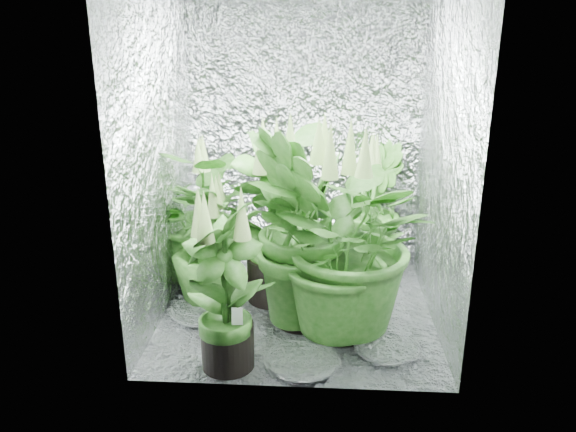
{
  "coord_description": "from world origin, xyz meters",
  "views": [
    {
      "loc": [
        0.13,
        -3.09,
        1.66
      ],
      "look_at": [
        -0.06,
        0.0,
        0.59
      ],
      "focal_mm": 35.0,
      "sensor_mm": 36.0,
      "label": 1
    }
  ],
  "objects_px": {
    "plant_a": "(203,213)",
    "plant_c": "(372,209)",
    "plant_f": "(225,288)",
    "plant_g": "(302,229)",
    "plant_e": "(345,239)",
    "plant_d": "(207,246)",
    "plant_b": "(272,223)",
    "circulation_fan": "(388,253)"
  },
  "relations": [
    {
      "from": "plant_a",
      "to": "plant_c",
      "type": "bearing_deg",
      "value": 14.48
    },
    {
      "from": "plant_f",
      "to": "plant_g",
      "type": "relative_size",
      "value": 0.78
    },
    {
      "from": "plant_e",
      "to": "plant_a",
      "type": "bearing_deg",
      "value": 144.39
    },
    {
      "from": "plant_d",
      "to": "plant_f",
      "type": "height_order",
      "value": "plant_f"
    },
    {
      "from": "plant_b",
      "to": "circulation_fan",
      "type": "height_order",
      "value": "plant_b"
    },
    {
      "from": "plant_d",
      "to": "plant_e",
      "type": "height_order",
      "value": "plant_e"
    },
    {
      "from": "plant_a",
      "to": "plant_c",
      "type": "relative_size",
      "value": 1.11
    },
    {
      "from": "plant_g",
      "to": "circulation_fan",
      "type": "distance_m",
      "value": 1.01
    },
    {
      "from": "plant_b",
      "to": "circulation_fan",
      "type": "relative_size",
      "value": 3.15
    },
    {
      "from": "plant_e",
      "to": "plant_g",
      "type": "relative_size",
      "value": 1.1
    },
    {
      "from": "plant_g",
      "to": "circulation_fan",
      "type": "relative_size",
      "value": 3.46
    },
    {
      "from": "plant_f",
      "to": "plant_d",
      "type": "bearing_deg",
      "value": 108.8
    },
    {
      "from": "plant_f",
      "to": "plant_c",
      "type": "bearing_deg",
      "value": 57.72
    },
    {
      "from": "plant_e",
      "to": "plant_b",
      "type": "bearing_deg",
      "value": 136.65
    },
    {
      "from": "plant_c",
      "to": "plant_g",
      "type": "xyz_separation_m",
      "value": [
        -0.46,
        -0.81,
        0.13
      ]
    },
    {
      "from": "plant_b",
      "to": "plant_c",
      "type": "xyz_separation_m",
      "value": [
        0.65,
        0.53,
        -0.07
      ]
    },
    {
      "from": "plant_c",
      "to": "plant_e",
      "type": "distance_m",
      "value": 0.97
    },
    {
      "from": "plant_a",
      "to": "circulation_fan",
      "type": "distance_m",
      "value": 1.3
    },
    {
      "from": "plant_g",
      "to": "plant_d",
      "type": "bearing_deg",
      "value": 162.19
    },
    {
      "from": "plant_g",
      "to": "plant_c",
      "type": "bearing_deg",
      "value": 60.65
    },
    {
      "from": "plant_b",
      "to": "plant_g",
      "type": "height_order",
      "value": "plant_g"
    },
    {
      "from": "plant_c",
      "to": "circulation_fan",
      "type": "relative_size",
      "value": 2.71
    },
    {
      "from": "plant_b",
      "to": "plant_f",
      "type": "distance_m",
      "value": 0.77
    },
    {
      "from": "plant_a",
      "to": "plant_e",
      "type": "xyz_separation_m",
      "value": [
        0.9,
        -0.65,
        0.09
      ]
    },
    {
      "from": "plant_a",
      "to": "circulation_fan",
      "type": "bearing_deg",
      "value": 8.61
    },
    {
      "from": "plant_f",
      "to": "plant_b",
      "type": "bearing_deg",
      "value": 77.82
    },
    {
      "from": "plant_c",
      "to": "plant_g",
      "type": "distance_m",
      "value": 0.94
    },
    {
      "from": "plant_a",
      "to": "plant_g",
      "type": "height_order",
      "value": "plant_g"
    },
    {
      "from": "plant_c",
      "to": "circulation_fan",
      "type": "distance_m",
      "value": 0.33
    },
    {
      "from": "plant_f",
      "to": "plant_e",
      "type": "bearing_deg",
      "value": 30.3
    },
    {
      "from": "plant_e",
      "to": "circulation_fan",
      "type": "xyz_separation_m",
      "value": [
        0.34,
        0.83,
        -0.42
      ]
    },
    {
      "from": "plant_c",
      "to": "plant_g",
      "type": "bearing_deg",
      "value": -119.35
    },
    {
      "from": "plant_e",
      "to": "plant_g",
      "type": "height_order",
      "value": "plant_g"
    },
    {
      "from": "plant_a",
      "to": "circulation_fan",
      "type": "xyz_separation_m",
      "value": [
        1.24,
        0.19,
        -0.33
      ]
    },
    {
      "from": "plant_f",
      "to": "plant_g",
      "type": "bearing_deg",
      "value": 53.08
    },
    {
      "from": "plant_c",
      "to": "plant_e",
      "type": "relative_size",
      "value": 0.71
    },
    {
      "from": "plant_b",
      "to": "plant_f",
      "type": "bearing_deg",
      "value": -102.18
    },
    {
      "from": "plant_a",
      "to": "plant_b",
      "type": "distance_m",
      "value": 0.53
    },
    {
      "from": "plant_a",
      "to": "plant_c",
      "type": "xyz_separation_m",
      "value": [
        1.12,
        0.29,
        -0.04
      ]
    },
    {
      "from": "plant_d",
      "to": "plant_g",
      "type": "bearing_deg",
      "value": -17.81
    },
    {
      "from": "plant_f",
      "to": "plant_g",
      "type": "xyz_separation_m",
      "value": [
        0.35,
        0.47,
        0.14
      ]
    },
    {
      "from": "plant_b",
      "to": "circulation_fan",
      "type": "xyz_separation_m",
      "value": [
        0.77,
        0.43,
        -0.36
      ]
    }
  ]
}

